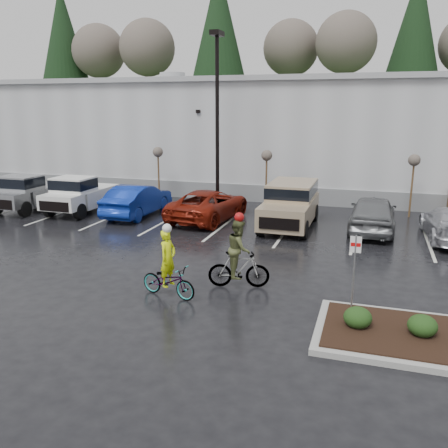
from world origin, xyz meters
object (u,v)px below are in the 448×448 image
(sapling_west, at_px, (158,155))
(cyclist_hivis, at_px, (168,274))
(lamppost, at_px, (217,103))
(suv_tan, at_px, (290,206))
(sapling_mid, at_px, (267,159))
(sapling_east, at_px, (414,164))
(fire_lane_sign, at_px, (354,264))
(cyclist_olive, at_px, (239,260))
(pickup_silver, at_px, (33,191))
(car_grey, at_px, (373,213))
(pickup_white, at_px, (84,193))
(car_red, at_px, (209,205))
(car_blue, at_px, (138,200))

(sapling_west, bearing_deg, cyclist_hivis, -63.76)
(lamppost, bearing_deg, suv_tan, -33.11)
(lamppost, xyz_separation_m, sapling_mid, (2.50, 1.00, -2.96))
(sapling_west, xyz_separation_m, sapling_east, (14.00, 0.00, 0.00))
(sapling_west, height_order, suv_tan, sapling_west)
(fire_lane_sign, xyz_separation_m, cyclist_olive, (-3.47, 0.89, -0.54))
(fire_lane_sign, xyz_separation_m, pickup_silver, (-17.46, 8.69, -0.43))
(car_grey, bearing_deg, pickup_silver, 2.84)
(sapling_west, relative_size, pickup_white, 0.62)
(lamppost, xyz_separation_m, suv_tan, (4.51, -2.94, -4.66))
(fire_lane_sign, height_order, cyclist_olive, cyclist_olive)
(sapling_mid, relative_size, car_grey, 0.65)
(fire_lane_sign, bearing_deg, suv_tan, 110.38)
(fire_lane_sign, relative_size, car_red, 0.41)
(cyclist_olive, bearing_deg, car_blue, 29.65)
(pickup_white, xyz_separation_m, suv_tan, (11.16, -0.20, 0.05))
(sapling_mid, bearing_deg, cyclist_olive, -81.29)
(pickup_silver, height_order, suv_tan, suv_tan)
(lamppost, xyz_separation_m, fire_lane_sign, (7.80, -11.80, -4.28))
(fire_lane_sign, distance_m, car_red, 11.79)
(car_blue, xyz_separation_m, car_red, (3.81, 0.23, -0.05))
(lamppost, bearing_deg, cyclist_olive, -68.38)
(sapling_east, distance_m, suv_tan, 6.97)
(fire_lane_sign, bearing_deg, car_grey, 87.47)
(lamppost, relative_size, cyclist_olive, 3.85)
(sapling_west, xyz_separation_m, cyclist_olive, (8.33, -11.91, -1.86))
(sapling_east, relative_size, suv_tan, 0.63)
(lamppost, xyz_separation_m, cyclist_olive, (4.33, -10.91, -4.82))
(sapling_west, distance_m, sapling_east, 14.00)
(car_red, distance_m, cyclist_olive, 9.16)
(car_red, bearing_deg, car_blue, 10.31)
(sapling_west, bearing_deg, car_grey, -16.32)
(sapling_mid, distance_m, pickup_white, 10.04)
(sapling_mid, bearing_deg, fire_lane_sign, -67.51)
(cyclist_olive, bearing_deg, sapling_east, -39.61)
(sapling_west, bearing_deg, suv_tan, -24.85)
(sapling_mid, xyz_separation_m, cyclist_hivis, (0.04, -13.28, -2.03))
(car_red, distance_m, cyclist_hivis, 9.87)
(car_blue, height_order, cyclist_hivis, cyclist_hivis)
(sapling_east, height_order, cyclist_hivis, sapling_east)
(pickup_white, bearing_deg, cyclist_hivis, -46.06)
(sapling_mid, distance_m, suv_tan, 4.74)
(suv_tan, distance_m, cyclist_hivis, 9.55)
(cyclist_hivis, xyz_separation_m, cyclist_olive, (1.78, 1.36, 0.17))
(car_red, relative_size, suv_tan, 1.06)
(pickup_silver, height_order, cyclist_hivis, cyclist_hivis)
(car_blue, bearing_deg, sapling_east, -163.54)
(lamppost, xyz_separation_m, car_grey, (8.21, -2.58, -4.85))
(car_blue, relative_size, suv_tan, 0.96)
(cyclist_hivis, bearing_deg, pickup_white, 56.16)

